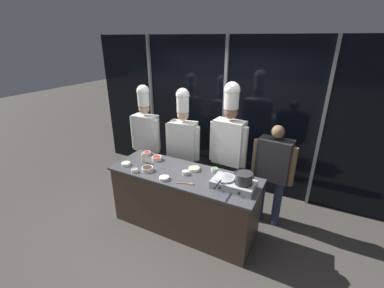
{
  "coord_description": "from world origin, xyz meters",
  "views": [
    {
      "loc": [
        1.55,
        -2.72,
        2.65
      ],
      "look_at": [
        0.0,
        0.25,
        1.25
      ],
      "focal_mm": 24.0,
      "sensor_mm": 36.0,
      "label": 1
    }
  ],
  "objects_px": {
    "prep_bowl_bell_pepper": "(147,153)",
    "squeeze_bottle_oil": "(143,157)",
    "chef_sous": "(183,140)",
    "portable_stove": "(234,184)",
    "frying_pan": "(224,177)",
    "stock_pot": "(244,178)",
    "prep_bowl_bean_sprouts": "(126,164)",
    "prep_bowl_mushrooms": "(135,170)",
    "serving_spoon_slotted": "(189,184)",
    "prep_bowl_chicken": "(185,172)",
    "prep_bowl_ginger": "(194,169)",
    "person_guest": "(273,167)",
    "prep_bowl_chili_flakes": "(157,158)",
    "prep_bowl_scallions": "(214,170)",
    "chef_head": "(146,132)",
    "prep_bowl_garlic": "(164,178)",
    "chef_line": "(229,141)",
    "prep_bowl_soy_glaze": "(147,169)"
  },
  "relations": [
    {
      "from": "squeeze_bottle_oil",
      "to": "serving_spoon_slotted",
      "type": "height_order",
      "value": "squeeze_bottle_oil"
    },
    {
      "from": "prep_bowl_mushrooms",
      "to": "chef_line",
      "type": "distance_m",
      "value": 1.45
    },
    {
      "from": "prep_bowl_scallions",
      "to": "prep_bowl_ginger",
      "type": "height_order",
      "value": "prep_bowl_scallions"
    },
    {
      "from": "chef_line",
      "to": "prep_bowl_garlic",
      "type": "bearing_deg",
      "value": 64.76
    },
    {
      "from": "prep_bowl_garlic",
      "to": "chef_line",
      "type": "xyz_separation_m",
      "value": [
        0.54,
        0.98,
        0.28
      ]
    },
    {
      "from": "prep_bowl_mushrooms",
      "to": "chef_line",
      "type": "height_order",
      "value": "chef_line"
    },
    {
      "from": "serving_spoon_slotted",
      "to": "chef_head",
      "type": "bearing_deg",
      "value": 146.89
    },
    {
      "from": "squeeze_bottle_oil",
      "to": "prep_bowl_bell_pepper",
      "type": "xyz_separation_m",
      "value": [
        -0.12,
        0.25,
        -0.06
      ]
    },
    {
      "from": "chef_line",
      "to": "prep_bowl_chicken",
      "type": "bearing_deg",
      "value": 67.63
    },
    {
      "from": "squeeze_bottle_oil",
      "to": "chef_sous",
      "type": "height_order",
      "value": "chef_sous"
    },
    {
      "from": "squeeze_bottle_oil",
      "to": "prep_bowl_chicken",
      "type": "xyz_separation_m",
      "value": [
        0.74,
        -0.03,
        -0.05
      ]
    },
    {
      "from": "frying_pan",
      "to": "chef_sous",
      "type": "height_order",
      "value": "chef_sous"
    },
    {
      "from": "prep_bowl_chicken",
      "to": "prep_bowl_ginger",
      "type": "bearing_deg",
      "value": 72.79
    },
    {
      "from": "prep_bowl_chili_flakes",
      "to": "chef_line",
      "type": "height_order",
      "value": "chef_line"
    },
    {
      "from": "squeeze_bottle_oil",
      "to": "prep_bowl_chicken",
      "type": "distance_m",
      "value": 0.74
    },
    {
      "from": "squeeze_bottle_oil",
      "to": "person_guest",
      "type": "distance_m",
      "value": 1.9
    },
    {
      "from": "portable_stove",
      "to": "frying_pan",
      "type": "relative_size",
      "value": 1.12
    },
    {
      "from": "prep_bowl_soy_glaze",
      "to": "chef_sous",
      "type": "relative_size",
      "value": 0.08
    },
    {
      "from": "prep_bowl_bell_pepper",
      "to": "squeeze_bottle_oil",
      "type": "bearing_deg",
      "value": -64.25
    },
    {
      "from": "prep_bowl_chili_flakes",
      "to": "prep_bowl_garlic",
      "type": "xyz_separation_m",
      "value": [
        0.42,
        -0.44,
        -0.01
      ]
    },
    {
      "from": "prep_bowl_bell_pepper",
      "to": "prep_bowl_chicken",
      "type": "bearing_deg",
      "value": -18.08
    },
    {
      "from": "frying_pan",
      "to": "prep_bowl_bell_pepper",
      "type": "bearing_deg",
      "value": 168.0
    },
    {
      "from": "prep_bowl_scallions",
      "to": "prep_bowl_ginger",
      "type": "relative_size",
      "value": 0.6
    },
    {
      "from": "stock_pot",
      "to": "person_guest",
      "type": "distance_m",
      "value": 0.76
    },
    {
      "from": "prep_bowl_ginger",
      "to": "serving_spoon_slotted",
      "type": "distance_m",
      "value": 0.38
    },
    {
      "from": "frying_pan",
      "to": "person_guest",
      "type": "distance_m",
      "value": 0.86
    },
    {
      "from": "chef_sous",
      "to": "person_guest",
      "type": "relative_size",
      "value": 1.24
    },
    {
      "from": "stock_pot",
      "to": "chef_line",
      "type": "distance_m",
      "value": 0.89
    },
    {
      "from": "prep_bowl_chili_flakes",
      "to": "person_guest",
      "type": "height_order",
      "value": "person_guest"
    },
    {
      "from": "chef_line",
      "to": "serving_spoon_slotted",
      "type": "bearing_deg",
      "value": 82.1
    },
    {
      "from": "chef_head",
      "to": "chef_sous",
      "type": "bearing_deg",
      "value": 179.75
    },
    {
      "from": "squeeze_bottle_oil",
      "to": "prep_bowl_bean_sprouts",
      "type": "distance_m",
      "value": 0.27
    },
    {
      "from": "frying_pan",
      "to": "person_guest",
      "type": "relative_size",
      "value": 0.31
    },
    {
      "from": "prep_bowl_bell_pepper",
      "to": "chef_sous",
      "type": "xyz_separation_m",
      "value": [
        0.44,
        0.41,
        0.17
      ]
    },
    {
      "from": "prep_bowl_garlic",
      "to": "prep_bowl_bell_pepper",
      "type": "distance_m",
      "value": 0.86
    },
    {
      "from": "prep_bowl_soy_glaze",
      "to": "prep_bowl_chicken",
      "type": "xyz_separation_m",
      "value": [
        0.53,
        0.16,
        -0.0
      ]
    },
    {
      "from": "prep_bowl_chicken",
      "to": "prep_bowl_mushrooms",
      "type": "bearing_deg",
      "value": -157.54
    },
    {
      "from": "prep_bowl_garlic",
      "to": "prep_bowl_ginger",
      "type": "bearing_deg",
      "value": 60.4
    },
    {
      "from": "portable_stove",
      "to": "chef_line",
      "type": "distance_m",
      "value": 0.85
    },
    {
      "from": "chef_head",
      "to": "prep_bowl_scallions",
      "type": "bearing_deg",
      "value": 161.9
    },
    {
      "from": "prep_bowl_mushrooms",
      "to": "serving_spoon_slotted",
      "type": "xyz_separation_m",
      "value": [
        0.83,
        0.07,
        -0.02
      ]
    },
    {
      "from": "squeeze_bottle_oil",
      "to": "prep_bowl_mushrooms",
      "type": "height_order",
      "value": "squeeze_bottle_oil"
    },
    {
      "from": "prep_bowl_chicken",
      "to": "serving_spoon_slotted",
      "type": "height_order",
      "value": "prep_bowl_chicken"
    },
    {
      "from": "stock_pot",
      "to": "prep_bowl_chicken",
      "type": "distance_m",
      "value": 0.83
    },
    {
      "from": "prep_bowl_scallions",
      "to": "squeeze_bottle_oil",
      "type": "bearing_deg",
      "value": -167.76
    },
    {
      "from": "portable_stove",
      "to": "stock_pot",
      "type": "xyz_separation_m",
      "value": [
        0.12,
        0.0,
        0.13
      ]
    },
    {
      "from": "prep_bowl_garlic",
      "to": "serving_spoon_slotted",
      "type": "relative_size",
      "value": 0.57
    },
    {
      "from": "prep_bowl_mushrooms",
      "to": "chef_sous",
      "type": "height_order",
      "value": "chef_sous"
    },
    {
      "from": "prep_bowl_ginger",
      "to": "person_guest",
      "type": "height_order",
      "value": "person_guest"
    },
    {
      "from": "prep_bowl_soy_glaze",
      "to": "prep_bowl_chicken",
      "type": "height_order",
      "value": "prep_bowl_soy_glaze"
    }
  ]
}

